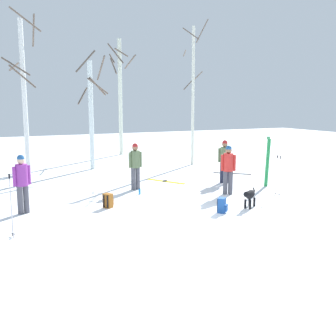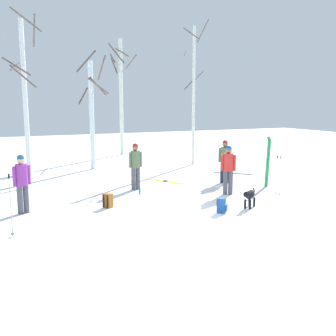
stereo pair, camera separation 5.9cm
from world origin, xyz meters
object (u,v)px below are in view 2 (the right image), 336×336
Objects in this scene: ski_poles_0 at (278,175)px; backpack_2 at (222,205)px; ski_pair_lying_0 at (166,181)px; birch_tree_3 at (92,111)px; birch_tree_2 at (25,93)px; person_0 at (228,167)px; ski_poles_1 at (11,204)px; person_1 at (135,163)px; person_3 at (225,159)px; person_2 at (22,180)px; ski_pair_planted_0 at (268,162)px; birch_tree_5 at (194,93)px; ski_pair_lying_1 at (233,173)px; water_bottle_0 at (140,191)px; birch_tree_4 at (121,94)px; dog at (250,195)px; backpack_0 at (108,201)px.

backpack_2 is (-2.87, -0.97, -0.53)m from ski_poles_0.
birch_tree_3 is at bearing 113.57° from ski_pair_lying_0.
person_0 is at bearing -50.02° from birch_tree_2.
birch_tree_2 reaches higher than ski_poles_1.
ski_poles_0 is 0.20× the size of birch_tree_2.
person_1 is 3.64m from person_3.
person_2 reaches higher than ski_pair_lying_0.
person_3 is 1.12× the size of ski_poles_1.
ski_pair_planted_0 is 6.61m from birch_tree_5.
person_3 is at bearing -132.47° from ski_pair_lying_1.
person_0 is at bearing -24.33° from water_bottle_0.
ski_poles_1 is at bearing -118.02° from birch_tree_4.
birch_tree_4 reaches higher than dog.
backpack_2 is at bearing -161.26° from ski_poles_0.
backpack_0 is (2.40, -0.42, -0.77)m from person_2.
person_1 is 3.90× the size of backpack_0.
backpack_2 is (-0.43, -4.86, 0.20)m from ski_pair_lying_0.
person_1 is 5.82m from ski_poles_1.
birch_tree_3 is at bearing -122.70° from birch_tree_4.
ski_pair_lying_1 is (0.37, 2.88, -0.94)m from ski_pair_planted_0.
person_0 is at bearing -126.23° from ski_pair_lying_1.
ski_pair_planted_0 reaches higher than water_bottle_0.
ski_pair_planted_0 is at bearing -38.47° from ski_pair_lying_0.
person_0 and person_3 have the same top height.
person_1 is 5.00m from ski_pair_planted_0.
ski_poles_1 reaches higher than water_bottle_0.
person_2 is 11.04m from birch_tree_5.
ski_pair_lying_0 is at bearing 109.26° from person_0.
dog is 0.47× the size of ski_pair_lying_0.
person_2 is 0.30× the size of birch_tree_3.
person_2 is 4.08m from water_bottle_0.
ski_pair_lying_1 is at bearing -74.13° from birch_tree_4.
ski_pair_planted_0 reaches higher than ski_pair_lying_0.
dog is (-1.38, -3.54, -0.59)m from person_3.
ski_poles_1 is at bearing -101.80° from person_2.
ski_poles_1 is 10.03m from birch_tree_3.
ski_poles_0 is at bearing -33.83° from person_0.
backpack_2 is 14.28m from birch_tree_4.
ski_pair_lying_0 is 1.16× the size of ski_pair_lying_1.
person_2 is at bearing -120.56° from birch_tree_4.
person_0 is 7.35m from birch_tree_5.
dog is at bearing -52.02° from water_bottle_0.
ski_poles_0 is at bearing 18.74° from backpack_2.
birch_tree_2 is (-7.98, 6.56, 2.61)m from ski_pair_planted_0.
ski_poles_1 is at bearing -98.18° from birch_tree_2.
birch_tree_2 reaches higher than ski_poles_0.
ski_poles_0 is 3.07m from backpack_2.
birch_tree_2 reaches higher than birch_tree_3.
birch_tree_3 is at bearing 105.45° from dog.
backpack_2 is at bearing -24.19° from person_2.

